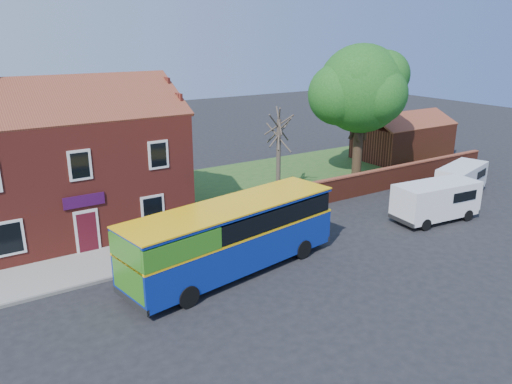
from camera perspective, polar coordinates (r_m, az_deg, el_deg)
ground at (r=23.31m, az=3.63°, el=-9.54°), size 120.00×120.00×0.00m
pavement at (r=25.34m, az=-17.48°, el=-7.89°), size 18.00×3.50×0.12m
kerb at (r=23.81m, az=-16.32°, el=-9.47°), size 18.00×0.15×0.14m
grass_strip at (r=40.43m, az=7.70°, el=2.31°), size 26.00×12.00×0.04m
shop_building at (r=29.54m, az=-21.16°, el=2.30°), size 12.30×8.13×10.50m
boundary_wall at (r=36.03m, az=13.88°, el=1.34°), size 22.00×0.38×1.60m
outbuilding at (r=46.26m, az=16.40°, el=5.73°), size 8.20×5.06×4.17m
bus at (r=22.76m, az=-3.36°, el=-5.06°), size 11.08×4.52×3.28m
van_near at (r=31.25m, az=19.89°, el=-0.82°), size 5.42×2.59×2.30m
van_far at (r=36.85m, az=22.42°, el=1.43°), size 5.09×3.13×2.09m
large_tree at (r=38.39m, az=11.83°, el=11.21°), size 8.19×6.48×9.99m
bare_tree at (r=33.41m, az=2.60°, el=4.38°), size 2.16×2.58×5.77m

